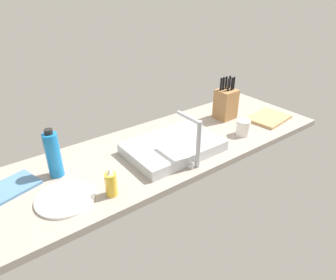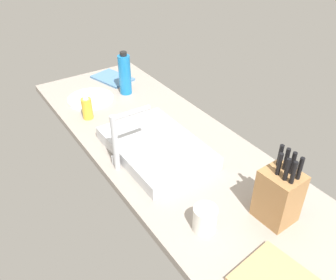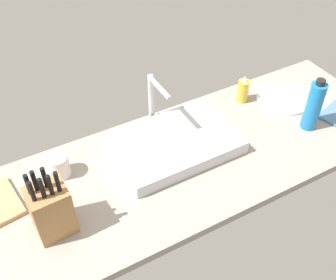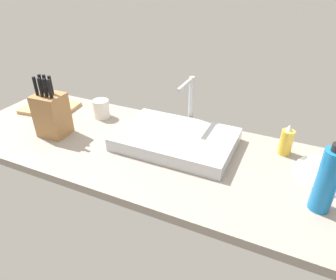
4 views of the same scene
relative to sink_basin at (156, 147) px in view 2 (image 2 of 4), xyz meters
The scene contains 9 objects.
countertop_slab 8.87cm from the sink_basin, 103.67° to the right, with size 192.54×63.05×3.50cm, color gray.
sink_basin is the anchor object (origin of this frame).
faucet 20.39cm from the sink_basin, 91.55° to the left, with size 5.50×16.84×24.56cm.
knife_block 56.10cm from the sink_basin, 165.25° to the right, with size 12.87×11.68×27.10cm.
soap_bottle 44.97cm from the sink_basin, 16.44° to the left, with size 5.15×5.15×13.41cm.
water_bottle 59.64cm from the sink_basin, 15.56° to the right, with size 6.64×6.64×23.96cm.
dinner_plate 60.47cm from the sink_basin, ahead, with size 24.79×24.79×1.20cm, color white.
dish_towel 79.61cm from the sink_basin, 12.73° to the right, with size 23.38×15.46×1.20cm, color teal.
coffee_mug 45.59cm from the sink_basin, 168.60° to the left, with size 7.99×7.99×9.06cm, color silver.
Camera 2 is at (-102.32, 70.33, 94.05)cm, focal length 37.63 mm.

